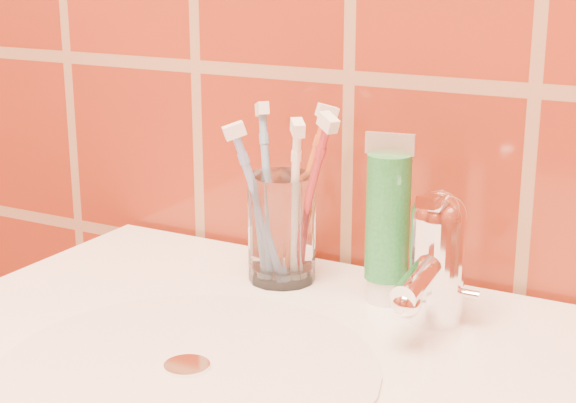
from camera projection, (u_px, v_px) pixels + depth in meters
The scene contains 8 objects.
glass_tumbler at pixel (282, 228), 0.86m from camera, with size 0.07×0.07×0.11m, color white.
toothpaste_tube at pixel (388, 225), 0.80m from camera, with size 0.04×0.04×0.16m.
faucet at pixel (436, 253), 0.75m from camera, with size 0.05×0.11×0.12m.
toothbrush_0 at pixel (303, 193), 0.86m from camera, with size 0.06×0.06×0.18m, color #C95923, non-canonical shape.
toothbrush_1 at pixel (308, 202), 0.83m from camera, with size 0.08×0.05×0.18m, color #AD252C, non-canonical shape.
toothbrush_2 at pixel (268, 192), 0.87m from camera, with size 0.06×0.06×0.18m, color #6E99C5, non-canonical shape.
toothbrush_3 at pixel (260, 206), 0.84m from camera, with size 0.06×0.05×0.17m, color #6F8CC6, non-canonical shape.
toothbrush_4 at pixel (294, 204), 0.83m from camera, with size 0.05×0.05×0.17m, color white, non-canonical shape.
Camera 1 is at (0.36, 0.40, 1.16)m, focal length 55.00 mm.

